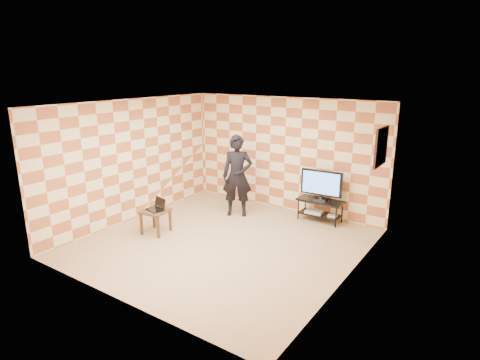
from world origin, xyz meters
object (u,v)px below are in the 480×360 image
(tv_stand, at_px, (320,206))
(tv, at_px, (321,184))
(person, at_px, (237,176))
(side_table, at_px, (155,214))

(tv_stand, xyz_separation_m, tv, (-0.00, -0.00, 0.51))
(tv_stand, relative_size, person, 0.54)
(side_table, bearing_deg, tv, 45.12)
(tv, height_order, side_table, tv)
(tv, distance_m, side_table, 3.64)
(tv_stand, bearing_deg, tv, -93.60)
(tv, bearing_deg, side_table, -134.88)
(tv_stand, relative_size, side_table, 1.76)
(side_table, bearing_deg, person, 66.94)
(side_table, distance_m, person, 2.08)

